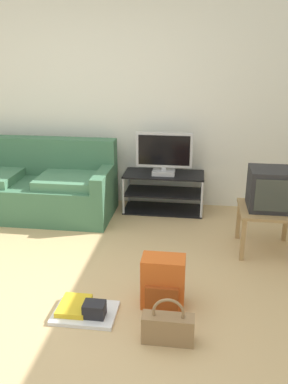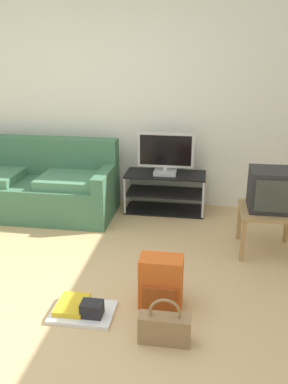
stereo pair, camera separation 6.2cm
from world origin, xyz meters
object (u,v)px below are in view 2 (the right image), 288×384
couch (35,187)px  handbag (165,327)px  flat_tv (166,154)px  tv_stand (165,192)px  backpack (161,282)px  side_table (268,216)px  floor_tray (82,310)px  crt_tv (270,190)px

couch → handbag: 2.76m
flat_tv → handbag: (0.24, -2.34, -0.61)m
tv_stand → flat_tv: size_ratio=1.45×
couch → flat_tv: 1.62m
flat_tv → backpack: flat_tv is taller
side_table → handbag: (-0.84, -1.46, -0.26)m
couch → flat_tv: size_ratio=2.92×
backpack → floor_tray: size_ratio=0.87×
tv_stand → handbag: tv_stand is taller
side_table → crt_tv: size_ratio=1.37×
couch → floor_tray: (1.15, -1.88, -0.28)m
flat_tv → floor_tray: 2.27m
crt_tv → floor_tray: (-1.49, -1.27, -0.60)m
tv_stand → crt_tv: 1.45m
flat_tv → side_table: 1.44m
backpack → handbag: bearing=-54.8°
tv_stand → floor_tray: (-0.40, -2.16, -0.20)m
flat_tv → floor_tray: bearing=-100.7°
side_table → handbag: side_table is taller
flat_tv → handbag: bearing=-84.1°
handbag → floor_tray: handbag is taller
couch → handbag: bearing=-49.3°
side_table → backpack: size_ratio=1.30×
side_table → floor_tray: bearing=-139.8°
tv_stand → floor_tray: 2.20m
backpack → floor_tray: (-0.57, -0.21, -0.16)m
tv_stand → backpack: 1.95m
crt_tv → floor_tray: size_ratio=0.83×
couch → floor_tray: bearing=-58.6°
side_table → crt_tv: (-0.00, 0.02, 0.26)m
crt_tv → floor_tray: bearing=-139.5°
couch → flat_tv: flat_tv is taller
side_table → couch: bearing=166.7°
tv_stand → side_table: size_ratio=1.79×
couch → backpack: (1.72, -1.67, -0.12)m
flat_tv → couch: bearing=-170.7°
side_table → crt_tv: 0.26m
backpack → side_table: bearing=74.2°
flat_tv → side_table: (1.08, -0.88, -0.35)m
floor_tray → flat_tv: bearing=79.3°
side_table → crt_tv: crt_tv is taller
handbag → floor_tray: 0.68m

